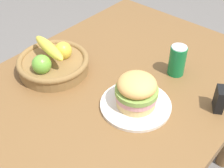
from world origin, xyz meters
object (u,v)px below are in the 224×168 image
at_px(sandwich, 137,91).
at_px(soda_can, 177,60).
at_px(fruit_basket, 53,62).
at_px(napkin_holder, 220,99).
at_px(plate, 136,105).

relative_size(sandwich, soda_can, 1.19).
xyz_separation_m(sandwich, soda_can, (0.26, -0.00, -0.01)).
xyz_separation_m(sandwich, fruit_basket, (-0.05, 0.38, -0.03)).
bearing_deg(napkin_holder, soda_can, 38.70).
xyz_separation_m(plate, fruit_basket, (-0.05, 0.38, 0.04)).
relative_size(sandwich, napkin_holder, 1.67).
bearing_deg(fruit_basket, plate, -81.94).
height_order(plate, napkin_holder, napkin_holder).
relative_size(soda_can, napkin_holder, 1.40).
distance_m(fruit_basket, napkin_holder, 0.65).
bearing_deg(soda_can, napkin_holder, -109.63).
height_order(soda_can, napkin_holder, soda_can).
relative_size(plate, napkin_holder, 2.82).
distance_m(plate, soda_can, 0.26).
relative_size(sandwich, fruit_basket, 0.52).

